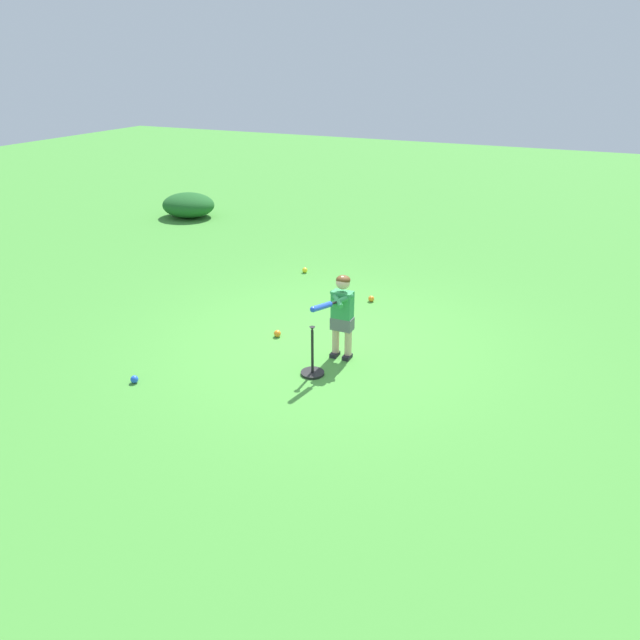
% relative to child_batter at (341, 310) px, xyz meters
% --- Properties ---
extents(ground_plane, '(40.00, 40.00, 0.00)m').
position_rel_child_batter_xyz_m(ground_plane, '(0.38, 0.33, -0.65)').
color(ground_plane, '#479338').
extents(child_batter, '(0.76, 0.33, 1.08)m').
position_rel_child_batter_xyz_m(child_batter, '(0.00, 0.00, 0.00)').
color(child_batter, '#232328').
rests_on(child_batter, ground).
extents(play_ball_center_lawn, '(0.10, 0.10, 0.10)m').
position_rel_child_batter_xyz_m(play_ball_center_lawn, '(0.20, 1.01, -0.60)').
color(play_ball_center_lawn, orange).
rests_on(play_ball_center_lawn, ground).
extents(play_ball_near_batter, '(0.09, 0.09, 0.09)m').
position_rel_child_batter_xyz_m(play_ball_near_batter, '(1.92, 0.29, -0.60)').
color(play_ball_near_batter, orange).
rests_on(play_ball_near_batter, ground).
extents(play_ball_far_right, '(0.09, 0.09, 0.09)m').
position_rel_child_batter_xyz_m(play_ball_far_right, '(-1.57, 1.92, -0.61)').
color(play_ball_far_right, blue).
rests_on(play_ball_far_right, ground).
extents(play_ball_behind_batter, '(0.09, 0.09, 0.09)m').
position_rel_child_batter_xyz_m(play_ball_behind_batter, '(2.69, 1.81, -0.60)').
color(play_ball_behind_batter, yellow).
rests_on(play_ball_behind_batter, ground).
extents(batting_tee, '(0.28, 0.28, 0.62)m').
position_rel_child_batter_xyz_m(batting_tee, '(-0.53, 0.14, -0.55)').
color(batting_tee, black).
rests_on(batting_tee, ground).
extents(shrub_left_background, '(1.09, 1.24, 0.56)m').
position_rel_child_batter_xyz_m(shrub_left_background, '(5.11, 6.01, -0.37)').
color(shrub_left_background, '#1E5B23').
rests_on(shrub_left_background, ground).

